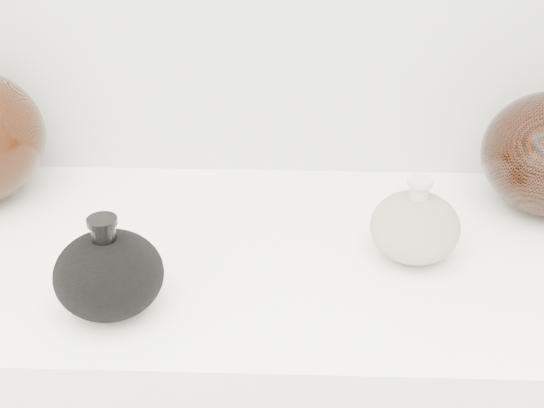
{
  "coord_description": "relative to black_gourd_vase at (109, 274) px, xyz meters",
  "views": [
    {
      "loc": [
        0.04,
        0.06,
        1.49
      ],
      "look_at": [
        0.02,
        0.92,
        0.99
      ],
      "focal_mm": 50.0,
      "sensor_mm": 36.0,
      "label": 1
    }
  ],
  "objects": [
    {
      "name": "cream_gourd_vase",
      "position": [
        0.39,
        0.13,
        -0.0
      ],
      "size": [
        0.16,
        0.16,
        0.12
      ],
      "color": "beige",
      "rests_on": "display_counter"
    },
    {
      "name": "room",
      "position": [
        0.18,
        -0.54,
        0.35
      ],
      "size": [
        3.04,
        2.42,
        2.64
      ],
      "color": "slate",
      "rests_on": "ground"
    },
    {
      "name": "black_gourd_vase",
      "position": [
        0.0,
        0.0,
        0.0
      ],
      "size": [
        0.17,
        0.17,
        0.13
      ],
      "color": "black",
      "rests_on": "display_counter"
    }
  ]
}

